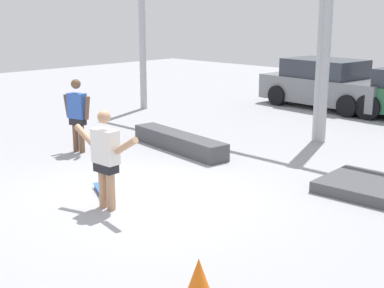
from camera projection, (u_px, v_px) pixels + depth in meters
ground_plane at (141, 198)px, 8.43m from camera, size 36.00×36.00×0.00m
skateboarder at (106, 156)px, 7.81m from camera, size 1.38×0.23×1.49m
skateboard at (104, 190)px, 8.62m from camera, size 0.79×0.52×0.08m
grind_box at (179, 142)px, 11.30m from camera, size 2.73×0.86×0.35m
parked_car_grey at (327, 85)px, 16.18m from camera, size 4.20×2.17×1.46m
bystander at (77, 113)px, 11.00m from camera, size 0.69×0.28×1.53m
traffic_cone at (199, 283)px, 5.31m from camera, size 0.41×0.41×0.51m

